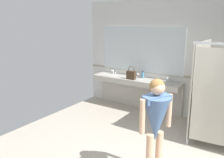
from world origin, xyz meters
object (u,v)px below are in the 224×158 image
at_px(person_standing, 156,119).
at_px(soap_dispenser, 143,75).
at_px(handbag, 131,75).
at_px(paper_cup, 129,77).

xyz_separation_m(person_standing, soap_dispenser, (-1.51, 2.66, -0.04)).
xyz_separation_m(handbag, paper_cup, (-0.10, 0.04, -0.07)).
distance_m(person_standing, handbag, 2.92).
distance_m(person_standing, paper_cup, 3.02).
height_order(person_standing, paper_cup, person_standing).
bearing_deg(handbag, paper_cup, 156.57).
height_order(person_standing, soap_dispenser, person_standing).
distance_m(handbag, paper_cup, 0.13).
bearing_deg(person_standing, paper_cup, 126.85).
relative_size(handbag, paper_cup, 3.63).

